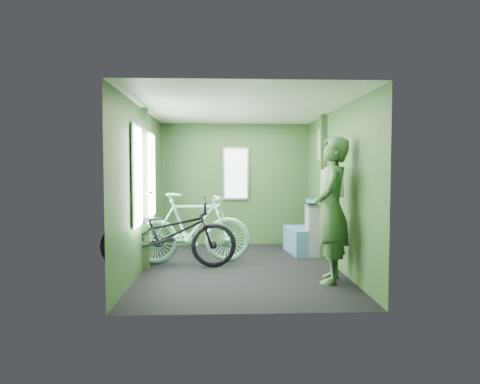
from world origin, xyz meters
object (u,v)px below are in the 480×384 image
object	(u,v)px
bicycle_black	(169,268)
bicycle_mint	(192,263)
waste_box	(314,230)
bench_seat	(304,237)
passenger	(331,210)

from	to	relation	value
bicycle_black	bicycle_mint	world-z (taller)	bicycle_mint
bicycle_black	waste_box	world-z (taller)	waste_box
bicycle_mint	bicycle_black	bearing A→B (deg)	131.12
bicycle_black	bench_seat	distance (m)	2.43
bicycle_black	passenger	xyz separation A→B (m)	(2.15, -0.83, 0.92)
waste_box	passenger	bearing A→B (deg)	-95.00
bicycle_black	passenger	world-z (taller)	passenger
passenger	bicycle_mint	bearing A→B (deg)	-106.13
bicycle_mint	waste_box	world-z (taller)	waste_box
waste_box	bench_seat	bearing A→B (deg)	114.02
bicycle_black	bench_seat	world-z (taller)	bench_seat
waste_box	bench_seat	distance (m)	0.32
passenger	bench_seat	distance (m)	2.00
bench_seat	passenger	bearing A→B (deg)	-97.22
passenger	waste_box	size ratio (longest dim) A/B	2.14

